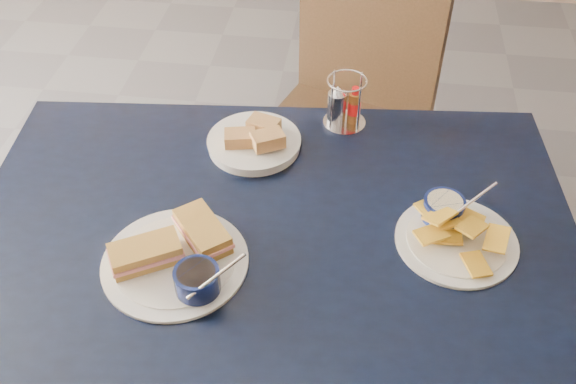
# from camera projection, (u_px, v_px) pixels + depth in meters

# --- Properties ---
(ground) EXTENTS (6.00, 6.00, 0.00)m
(ground) POSITION_uv_depth(u_px,v_px,m) (216.00, 333.00, 2.08)
(ground) COLOR #545359
(ground) RESTS_ON ground
(dining_table) EXTENTS (1.40, 1.01, 0.75)m
(dining_table) POSITION_uv_depth(u_px,v_px,m) (272.00, 245.00, 1.43)
(dining_table) COLOR black
(dining_table) RESTS_ON ground
(chair_far) EXTENTS (0.59, 0.59, 1.00)m
(chair_far) POSITION_uv_depth(u_px,v_px,m) (343.00, 97.00, 2.06)
(chair_far) COLOR black
(chair_far) RESTS_ON ground
(sandwich_plate) EXTENTS (0.32, 0.30, 0.12)m
(sandwich_plate) POSITION_uv_depth(u_px,v_px,m) (179.00, 256.00, 1.30)
(sandwich_plate) COLOR white
(sandwich_plate) RESTS_ON dining_table
(plantain_plate) EXTENTS (0.26, 0.26, 0.12)m
(plantain_plate) POSITION_uv_depth(u_px,v_px,m) (452.00, 228.00, 1.36)
(plantain_plate) COLOR white
(plantain_plate) RESTS_ON dining_table
(bread_basket) EXTENTS (0.23, 0.23, 0.07)m
(bread_basket) POSITION_uv_depth(u_px,v_px,m) (255.00, 141.00, 1.58)
(bread_basket) COLOR white
(bread_basket) RESTS_ON dining_table
(condiment_caddy) EXTENTS (0.11, 0.11, 0.14)m
(condiment_caddy) POSITION_uv_depth(u_px,v_px,m) (344.00, 105.00, 1.63)
(condiment_caddy) COLOR silver
(condiment_caddy) RESTS_ON dining_table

